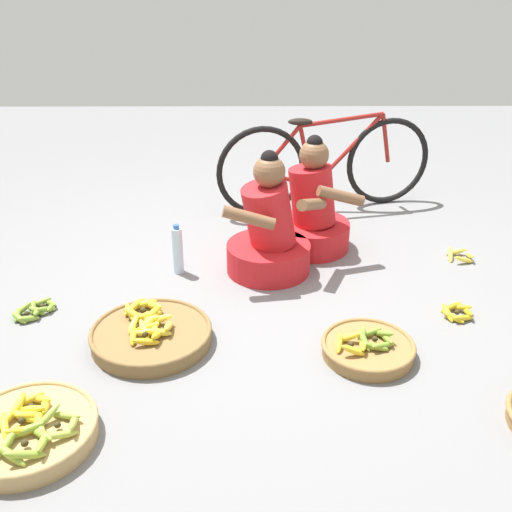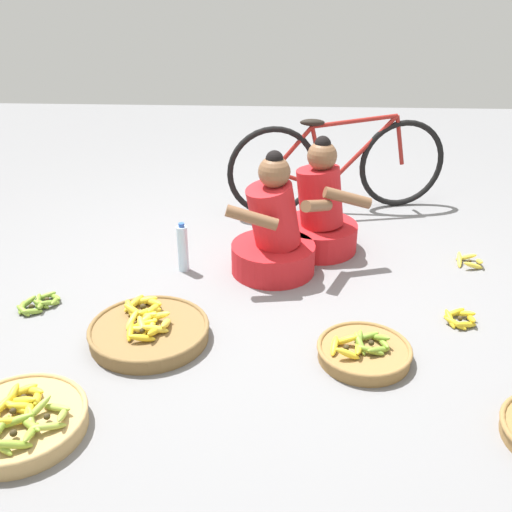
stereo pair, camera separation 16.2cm
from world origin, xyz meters
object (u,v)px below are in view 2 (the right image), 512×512
vendor_woman_behind (319,215)px  water_bottle (183,248)px  banana_basket_front_right (364,351)px  loose_bananas_back_center (469,261)px  loose_bananas_back_right (460,319)px  vendor_woman_front (274,235)px  banana_basket_mid_left (20,421)px  loose_bananas_front_center (39,304)px  banana_basket_back_left (149,330)px  bicycle_leaning (338,166)px

vendor_woman_behind → water_bottle: (-0.85, -0.35, -0.09)m
banana_basket_front_right → loose_bananas_back_center: size_ratio=2.76×
loose_bananas_back_right → water_bottle: bearing=161.5°
vendor_woman_front → loose_bananas_back_right: vendor_woman_front is taller
vendor_woman_behind → banana_basket_mid_left: vendor_woman_behind is taller
banana_basket_mid_left → water_bottle: bearing=73.1°
loose_bananas_front_center → water_bottle: water_bottle is taller
vendor_woman_front → banana_basket_mid_left: bearing=-124.4°
banana_basket_front_right → water_bottle: size_ratio=1.45×
vendor_woman_front → water_bottle: 0.57m
loose_bananas_back_center → loose_bananas_front_center: 2.63m
vendor_woman_behind → loose_bananas_back_center: vendor_woman_behind is taller
vendor_woman_front → banana_basket_front_right: vendor_woman_front is taller
loose_bananas_front_center → loose_bananas_back_right: loose_bananas_back_right is taller
vendor_woman_front → loose_bananas_front_center: bearing=-158.9°
banana_basket_mid_left → loose_bananas_front_center: size_ratio=2.19×
vendor_woman_front → banana_basket_back_left: bearing=-128.6°
loose_bananas_back_center → banana_basket_mid_left: bearing=-144.4°
vendor_woman_behind → banana_basket_mid_left: (-1.29, -1.81, -0.19)m
water_bottle → banana_basket_back_left: bearing=-94.3°
banana_basket_back_left → loose_bananas_front_center: 0.74m
vendor_woman_behind → banana_basket_back_left: 1.45m
banana_basket_mid_left → loose_bananas_back_right: (2.02, 0.92, -0.03)m
banana_basket_mid_left → loose_bananas_back_center: banana_basket_mid_left is taller
vendor_woman_front → loose_bananas_back_right: 1.17m
bicycle_leaning → banana_basket_back_left: bearing=-120.7°
banana_basket_mid_left → loose_bananas_front_center: bearing=107.2°
banana_basket_back_left → water_bottle: size_ratio=1.93×
banana_basket_mid_left → banana_basket_back_left: bearing=60.8°
vendor_woman_front → loose_bananas_back_center: bearing=6.7°
banana_basket_back_left → loose_bananas_back_center: 2.08m
bicycle_leaning → banana_basket_front_right: 1.96m
banana_basket_back_left → bicycle_leaning: bearing=59.3°
banana_basket_front_right → loose_bananas_back_center: 1.31m
loose_bananas_back_right → water_bottle: size_ratio=0.61×
banana_basket_front_right → banana_basket_mid_left: bearing=-158.7°
vendor_woman_front → loose_bananas_back_center: (1.25, 0.15, -0.22)m
loose_bananas_back_center → water_bottle: (-1.81, -0.16, 0.12)m
banana_basket_front_right → loose_bananas_back_right: 0.65m
vendor_woman_behind → banana_basket_front_right: 1.26m
banana_basket_mid_left → loose_bananas_back_center: size_ratio=3.33×
vendor_woman_front → banana_basket_back_left: 1.01m
vendor_woman_front → loose_bananas_back_center: vendor_woman_front is taller
bicycle_leaning → water_bottle: bicycle_leaning is taller
banana_basket_back_left → loose_bananas_back_center: bearing=26.3°
banana_basket_front_right → water_bottle: (-1.03, 0.88, 0.11)m
banana_basket_mid_left → loose_bananas_back_center: 2.77m
vendor_woman_behind → water_bottle: size_ratio=2.42×
water_bottle → loose_bananas_back_right: bearing=-18.5°
banana_basket_front_right → banana_basket_back_left: size_ratio=0.75×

